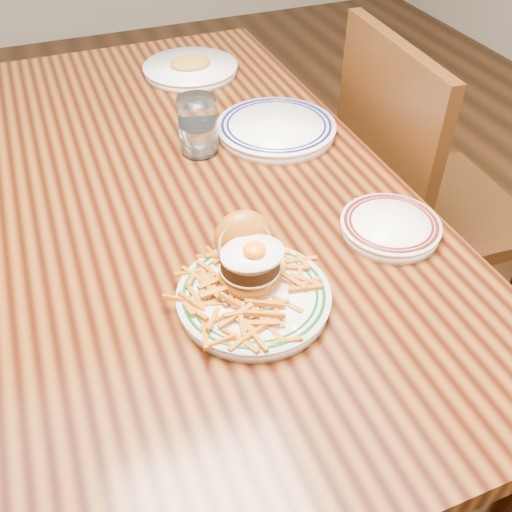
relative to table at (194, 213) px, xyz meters
name	(u,v)px	position (x,y,z in m)	size (l,w,h in m)	color
floor	(210,387)	(0.00, 0.00, -0.66)	(6.00, 6.00, 0.00)	black
table	(194,213)	(0.00, 0.00, 0.00)	(0.85, 1.60, 0.75)	black
chair_right	(414,200)	(0.62, 0.01, -0.14)	(0.48, 0.48, 0.97)	#43240D
main_plate	(252,283)	(0.00, -0.38, 0.12)	(0.26, 0.27, 0.12)	white
side_plate	(390,226)	(0.30, -0.31, 0.10)	(0.19, 0.20, 0.03)	white
rear_plate	(276,128)	(0.25, 0.11, 0.11)	(0.29, 0.29, 0.03)	white
water_glass	(198,129)	(0.05, 0.11, 0.15)	(0.09, 0.09, 0.13)	white
far_plate	(191,68)	(0.16, 0.52, 0.10)	(0.27, 0.27, 0.05)	white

